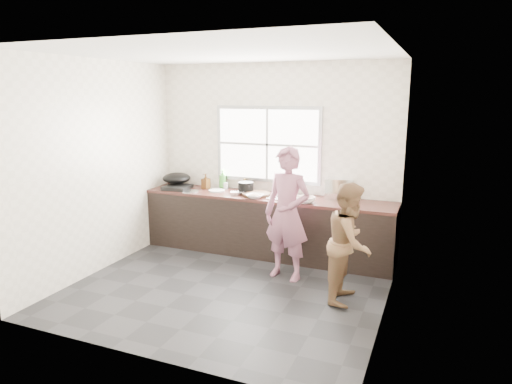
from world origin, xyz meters
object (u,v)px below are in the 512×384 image
at_px(woman, 287,218).
at_px(bottle_brown_short, 244,185).
at_px(bottle_brown_tall, 206,182).
at_px(pot_lid_left, 190,191).
at_px(bowl_mince, 255,196).
at_px(dish_rack, 339,188).
at_px(pot_lid_right, 214,188).
at_px(bowl_crabs, 305,200).
at_px(burner, 177,187).
at_px(bowl_held, 293,200).
at_px(cutting_board, 256,194).
at_px(bottle_green, 223,179).
at_px(black_pot, 246,187).
at_px(glass_jar, 226,186).
at_px(wok, 177,178).
at_px(plate_food, 217,191).
at_px(person_side, 350,243).

xyz_separation_m(woman, bottle_brown_short, (-0.99, 0.94, 0.17)).
relative_size(bottle_brown_tall, pot_lid_left, 0.81).
distance_m(bowl_mince, dish_rack, 1.16).
bearing_deg(pot_lid_right, bottle_brown_tall, -141.73).
bearing_deg(bowl_crabs, bottle_brown_tall, 169.36).
bearing_deg(burner, bowl_held, -3.74).
xyz_separation_m(cutting_board, bottle_green, (-0.66, 0.28, 0.12)).
distance_m(black_pot, pot_lid_right, 0.60).
xyz_separation_m(bowl_held, pot_lid_right, (-1.38, 0.39, -0.02)).
distance_m(black_pot, glass_jar, 0.42).
distance_m(bowl_crabs, bottle_brown_tall, 1.68).
bearing_deg(dish_rack, bottle_green, 167.24).
height_order(glass_jar, wok, wok).
bearing_deg(plate_food, cutting_board, -3.80).
xyz_separation_m(plate_food, pot_lid_left, (-0.35, -0.18, -0.00)).
distance_m(black_pot, dish_rack, 1.33).
bearing_deg(bottle_brown_tall, glass_jar, 20.59).
relative_size(bottle_brown_short, pot_lid_left, 0.62).
relative_size(dish_rack, pot_lid_right, 1.45).
bearing_deg(plate_food, glass_jar, 78.03).
bearing_deg(bowl_crabs, glass_jar, 163.07).
distance_m(cutting_board, bottle_green, 0.73).
relative_size(bowl_held, burner, 0.47).
height_order(woman, pot_lid_left, woman).
xyz_separation_m(bottle_green, wok, (-0.69, -0.19, -0.00)).
bearing_deg(cutting_board, woman, -44.17).
relative_size(black_pot, bottle_brown_short, 1.38).
height_order(bowl_held, black_pot, black_pot).
relative_size(wok, pot_lid_left, 1.65).
height_order(woman, person_side, woman).
xyz_separation_m(plate_food, dish_rack, (1.76, 0.23, 0.13)).
bearing_deg(wok, woman, -20.23).
xyz_separation_m(bottle_green, pot_lid_left, (-0.33, -0.41, -0.14)).
relative_size(bowl_crabs, burner, 0.57).
bearing_deg(black_pot, bowl_held, -18.57).
distance_m(person_side, burner, 2.96).
bearing_deg(woman, person_side, -11.34).
height_order(person_side, pot_lid_left, person_side).
bearing_deg(dish_rack, bottle_brown_short, 167.24).
bearing_deg(black_pot, pot_lid_right, 168.42).
bearing_deg(dish_rack, pot_lid_right, 168.82).
relative_size(bowl_held, bottle_brown_tall, 0.83).
distance_m(woman, cutting_board, 0.96).
height_order(person_side, pot_lid_right, person_side).
distance_m(wok, pot_lid_right, 0.60).
relative_size(bottle_green, glass_jar, 2.96).
bearing_deg(bottle_brown_short, bowl_held, -26.14).
distance_m(bottle_green, dish_rack, 1.78).
bearing_deg(wok, bottle_green, 15.35).
bearing_deg(person_side, bowl_mince, 61.63).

